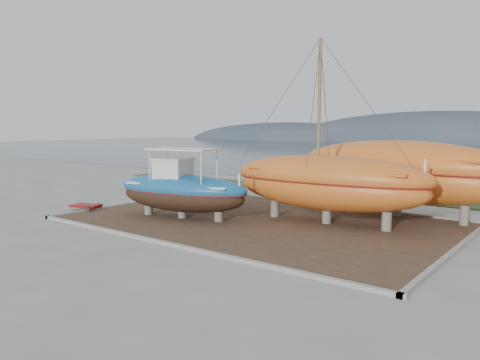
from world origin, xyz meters
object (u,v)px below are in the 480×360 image
Objects in this scene: white_dinghy at (209,194)px; red_trailer at (86,207)px; orange_bare_hull at (398,179)px; orange_sailboat at (329,132)px; blue_caique at (182,183)px.

white_dinghy reaches higher than red_trailer.
white_dinghy is at bearing -153.60° from orange_bare_hull.
white_dinghy is at bearing 173.74° from orange_sailboat.
orange_sailboat is at bearing -6.41° from white_dinghy.
orange_sailboat reaches higher than blue_caique.
blue_caique is 3.19× the size of red_trailer.
white_dinghy is 1.86× the size of red_trailer.
blue_caique is at bearing -132.49° from orange_bare_hull.
orange_bare_hull reaches higher than red_trailer.
orange_sailboat reaches higher than white_dinghy.
red_trailer is at bearing -177.15° from blue_caique.
red_trailer is at bearing -141.58° from orange_bare_hull.
orange_bare_hull reaches higher than white_dinghy.
orange_sailboat is at bearing -110.10° from orange_bare_hull.
white_dinghy is 7.04m from red_trailer.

